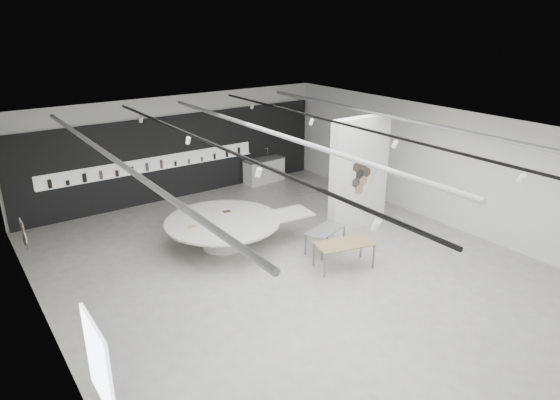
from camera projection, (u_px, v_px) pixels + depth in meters
room at (286, 197)px, 12.96m from camera, size 12.02×14.02×3.82m
back_wall_display at (176, 157)px, 18.46m from camera, size 11.80×0.27×3.10m
partition_column at (359, 173)px, 15.76m from camera, size 2.20×0.38×3.60m
display_island at (226, 229)px, 14.73m from camera, size 4.49×3.72×0.87m
sample_table_wood at (344, 245)px, 13.48m from camera, size 1.69×1.13×0.72m
sample_table_stone at (325, 231)px, 14.51m from camera, size 1.42×1.00×0.66m
kitchen_counter at (264, 170)px, 20.49m from camera, size 1.78×0.80×1.37m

